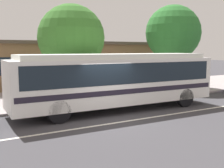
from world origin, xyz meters
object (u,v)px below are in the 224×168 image
object	(u,v)px
pedestrian_standing_by_tree	(9,92)
street_tree_mid_block	(173,33)
pedestrian_walking_along_curb	(110,82)
bus_stop_sign	(163,71)
transit_bus	(117,78)
pedestrian_waiting_near_sign	(108,84)
street_tree_near_stop	(71,38)

from	to	relation	value
pedestrian_standing_by_tree	street_tree_mid_block	distance (m)	13.68
pedestrian_walking_along_curb	street_tree_mid_block	size ratio (longest dim) A/B	0.26
pedestrian_standing_by_tree	bus_stop_sign	size ratio (longest dim) A/B	0.67
transit_bus	street_tree_mid_block	world-z (taller)	street_tree_mid_block
pedestrian_waiting_near_sign	bus_stop_sign	size ratio (longest dim) A/B	0.66
pedestrian_walking_along_curb	street_tree_near_stop	world-z (taller)	street_tree_near_stop
transit_bus	pedestrian_walking_along_curb	bearing A→B (deg)	67.37
transit_bus	street_tree_mid_block	size ratio (longest dim) A/B	1.67
pedestrian_waiting_near_sign	bus_stop_sign	distance (m)	3.90
pedestrian_waiting_near_sign	transit_bus	bearing A→B (deg)	-107.67
pedestrian_waiting_near_sign	pedestrian_walking_along_curb	xyz separation A→B (m)	(0.34, 0.27, 0.05)
bus_stop_sign	street_tree_mid_block	distance (m)	5.27
pedestrian_walking_along_curb	street_tree_near_stop	size ratio (longest dim) A/B	0.29
pedestrian_waiting_near_sign	street_tree_near_stop	xyz separation A→B (m)	(-1.54, 1.87, 2.75)
bus_stop_sign	pedestrian_walking_along_curb	bearing A→B (deg)	165.95
transit_bus	pedestrian_standing_by_tree	distance (m)	5.32
pedestrian_standing_by_tree	bus_stop_sign	world-z (taller)	bus_stop_sign
transit_bus	street_tree_mid_block	distance (m)	9.66
street_tree_near_stop	street_tree_mid_block	xyz separation A→B (m)	(8.76, 0.51, 0.58)
pedestrian_waiting_near_sign	street_tree_mid_block	xyz separation A→B (m)	(7.21, 2.37, 3.33)
pedestrian_waiting_near_sign	bus_stop_sign	xyz separation A→B (m)	(3.80, -0.60, 0.62)
street_tree_near_stop	bus_stop_sign	bearing A→B (deg)	-24.74
pedestrian_standing_by_tree	street_tree_near_stop	distance (m)	5.56
transit_bus	pedestrian_waiting_near_sign	bearing A→B (deg)	72.33
transit_bus	bus_stop_sign	world-z (taller)	transit_bus
bus_stop_sign	street_tree_near_stop	bearing A→B (deg)	155.26
pedestrian_waiting_near_sign	street_tree_near_stop	bearing A→B (deg)	129.60
transit_bus	pedestrian_walking_along_curb	size ratio (longest dim) A/B	6.34
pedestrian_standing_by_tree	street_tree_near_stop	xyz separation A→B (m)	(4.18, 2.44, 2.74)
transit_bus	pedestrian_waiting_near_sign	size ratio (longest dim) A/B	6.65
pedestrian_waiting_near_sign	pedestrian_standing_by_tree	bearing A→B (deg)	-174.29
pedestrian_walking_along_curb	street_tree_mid_block	xyz separation A→B (m)	(6.87, 2.10, 3.28)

